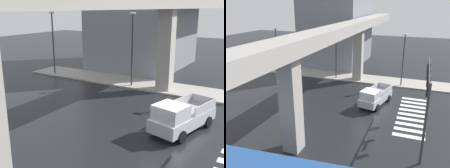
{
  "view_description": "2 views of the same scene",
  "coord_description": "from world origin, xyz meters",
  "views": [
    {
      "loc": [
        -15.1,
        -5.56,
        7.7
      ],
      "look_at": [
        -0.02,
        3.72,
        2.82
      ],
      "focal_mm": 44.87,
      "sensor_mm": 36.0,
      "label": 1
    },
    {
      "loc": [
        -23.34,
        -5.18,
        11.14
      ],
      "look_at": [
        0.05,
        3.37,
        2.42
      ],
      "focal_mm": 37.78,
      "sensor_mm": 36.0,
      "label": 2
    }
  ],
  "objects": [
    {
      "name": "elevated_overpass",
      "position": [
        0.0,
        3.66,
        7.57
      ],
      "size": [
        58.11,
        2.4,
        8.75
      ],
      "color": "#9E9991",
      "rests_on": "ground"
    },
    {
      "name": "ground_plane",
      "position": [
        0.0,
        0.0,
        0.0
      ],
      "size": [
        120.0,
        120.0,
        0.0
      ],
      "primitive_type": "plane",
      "color": "black"
    },
    {
      "name": "street_lamp_far_north",
      "position": [
        8.84,
        17.12,
        4.56
      ],
      "size": [
        0.44,
        0.7,
        7.24
      ],
      "color": "#38383D",
      "rests_on": "ground"
    },
    {
      "name": "sidewalk_east",
      "position": [
        10.04,
        2.0,
        0.07
      ],
      "size": [
        4.0,
        36.0,
        0.15
      ],
      "primitive_type": "cube",
      "color": "#9E9991",
      "rests_on": "ground"
    },
    {
      "name": "pickup_truck",
      "position": [
        1.2,
        -0.63,
        0.99
      ],
      "size": [
        5.41,
        3.08,
        2.08
      ],
      "color": "#A8AAAF",
      "rests_on": "ground"
    },
    {
      "name": "street_lamp_mid_block",
      "position": [
        8.84,
        6.9,
        4.56
      ],
      "size": [
        0.44,
        0.7,
        7.24
      ],
      "color": "#38383D",
      "rests_on": "ground"
    }
  ]
}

